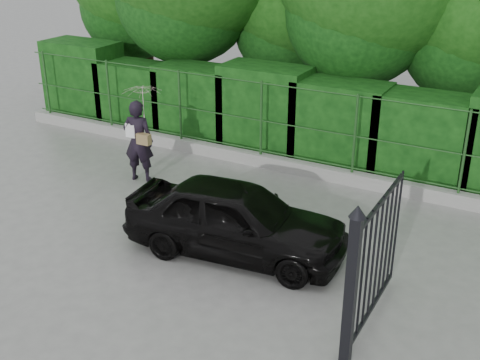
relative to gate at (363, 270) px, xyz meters
The scene contains 7 objects.
ground 4.81m from the gate, behind, with size 80.00×80.00×0.00m, color gray.
kerb 7.04m from the gate, 131.36° to the left, with size 14.00×0.25×0.30m, color #9E9E99.
fence 6.82m from the gate, 129.97° to the left, with size 14.13×0.06×1.80m.
hedge 7.71m from the gate, 126.17° to the left, with size 14.20×1.20×2.26m.
gate is the anchor object (origin of this frame).
woman 6.94m from the gate, 152.65° to the left, with size 0.97×0.88×2.22m.
car 3.08m from the gate, 153.53° to the left, with size 1.59×3.96×1.35m, color black.
Camera 1 is at (6.49, -7.59, 5.54)m, focal length 45.00 mm.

